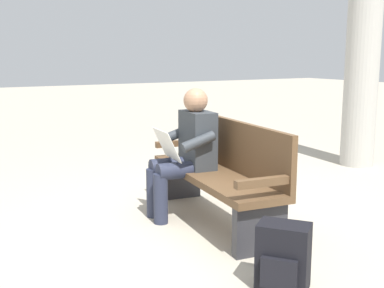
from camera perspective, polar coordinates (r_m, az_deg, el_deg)
ground_plane at (r=4.47m, az=2.47°, el=-8.93°), size 40.00×40.00×0.00m
bench_near at (r=4.37m, az=3.35°, el=-3.11°), size 1.84×0.69×0.90m
person_seated at (r=4.45m, az=-0.67°, el=-0.62°), size 0.60×0.60×1.18m
backpack at (r=3.24m, az=10.53°, el=-12.80°), size 0.39×0.37×0.43m
support_pillar at (r=6.89m, az=19.32°, el=11.54°), size 0.44×0.44×3.37m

